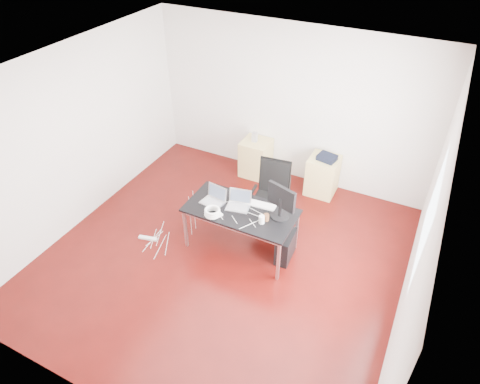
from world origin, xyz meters
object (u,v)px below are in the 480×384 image
at_px(desk, 241,213).
at_px(office_chair, 271,191).
at_px(pc_tower, 286,246).
at_px(filing_cabinet_left, 256,158).
at_px(filing_cabinet_right, 322,175).

distance_m(desk, office_chair, 0.78).
xyz_separation_m(desk, office_chair, (0.16, 0.76, -0.07)).
bearing_deg(pc_tower, desk, -175.37).
relative_size(desk, office_chair, 1.48).
relative_size(filing_cabinet_left, pc_tower, 1.56).
bearing_deg(office_chair, filing_cabinet_left, 118.42).
xyz_separation_m(desk, filing_cabinet_left, (-0.65, 1.91, -0.33)).
xyz_separation_m(filing_cabinet_left, filing_cabinet_right, (1.29, 0.00, 0.00)).
height_order(office_chair, filing_cabinet_right, office_chair).
relative_size(office_chair, filing_cabinet_left, 1.54).
distance_m(office_chair, filing_cabinet_right, 1.28).
bearing_deg(filing_cabinet_right, pc_tower, -88.78).
height_order(desk, filing_cabinet_left, desk).
distance_m(filing_cabinet_left, filing_cabinet_right, 1.29).
height_order(filing_cabinet_right, pc_tower, filing_cabinet_right).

